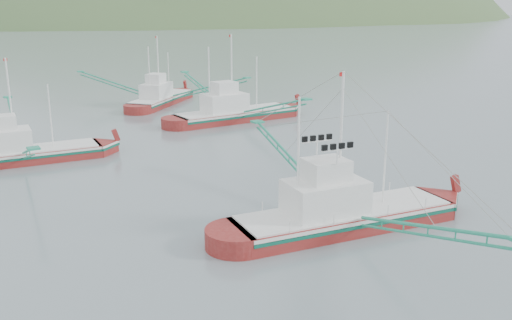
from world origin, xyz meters
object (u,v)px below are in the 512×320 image
bg_boat_far (160,89)px  bg_boat_left (19,147)px  main_boat (342,203)px  bg_boat_right (234,108)px

bg_boat_far → bg_boat_left: 32.38m
main_boat → bg_boat_left: (-14.94, 28.35, -0.32)m
main_boat → bg_boat_far: (8.61, 50.57, 0.50)m
main_boat → bg_boat_right: bg_boat_right is taller
main_boat → bg_boat_right: (11.66, 34.43, -0.21)m
bg_boat_far → bg_boat_left: size_ratio=0.87×
bg_boat_far → bg_boat_right: bg_boat_right is taller
main_boat → bg_boat_far: size_ratio=1.22×
main_boat → bg_boat_right: 36.36m
bg_boat_far → bg_boat_right: 16.44m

